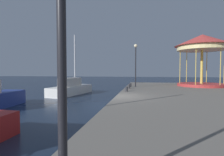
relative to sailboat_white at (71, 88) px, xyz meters
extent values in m
plane|color=#162338|center=(5.76, -5.68, -0.68)|extent=(120.00, 120.00, 0.00)
cube|color=slate|center=(12.39, -5.68, -0.28)|extent=(13.25, 29.23, 0.80)
cube|color=white|center=(0.01, 0.03, -0.22)|extent=(3.04, 6.19, 0.91)
cube|color=beige|center=(-0.03, -0.13, 0.67)|extent=(1.76, 2.82, 0.87)
cylinder|color=silver|center=(0.18, 0.76, 3.01)|extent=(0.12, 0.12, 5.56)
cylinder|color=silver|center=(-0.13, -0.55, 1.13)|extent=(0.71, 2.63, 0.08)
cylinder|color=#B23333|center=(14.11, 3.70, 0.27)|extent=(5.17, 5.17, 0.30)
cylinder|color=gold|center=(14.11, 3.70, 2.29)|extent=(0.28, 0.28, 3.73)
cylinder|color=#F2E099|center=(14.11, 3.70, 4.40)|extent=(5.37, 5.37, 0.50)
cone|color=#C63D38|center=(14.11, 3.70, 5.29)|extent=(5.97, 5.97, 1.28)
cylinder|color=gold|center=(16.45, 3.70, 2.29)|extent=(0.08, 0.08, 3.73)
cylinder|color=gold|center=(15.28, 5.72, 2.29)|extent=(0.08, 0.08, 3.73)
cylinder|color=gold|center=(12.95, 5.72, 2.29)|extent=(0.08, 0.08, 3.73)
cylinder|color=gold|center=(11.78, 3.70, 2.29)|extent=(0.08, 0.08, 3.73)
cylinder|color=gold|center=(12.95, 1.68, 2.29)|extent=(0.08, 0.08, 3.73)
cylinder|color=gold|center=(15.28, 1.68, 2.29)|extent=(0.08, 0.08, 3.73)
cylinder|color=black|center=(6.62, -15.91, 2.17)|extent=(0.12, 0.12, 4.10)
cylinder|color=black|center=(6.79, 1.62, 2.25)|extent=(0.12, 0.12, 4.26)
sphere|color=#F9E5B2|center=(6.79, 1.62, 4.56)|extent=(0.36, 0.36, 0.36)
cylinder|color=#2D2D33|center=(6.26, 1.26, 0.32)|extent=(0.24, 0.24, 0.40)
cylinder|color=#2D2D33|center=(6.23, -2.93, 0.32)|extent=(0.24, 0.24, 0.40)
cylinder|color=#2D2D33|center=(6.24, -0.39, 0.32)|extent=(0.24, 0.24, 0.40)
camera|label=1|loc=(7.65, -18.07, 1.91)|focal=28.87mm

